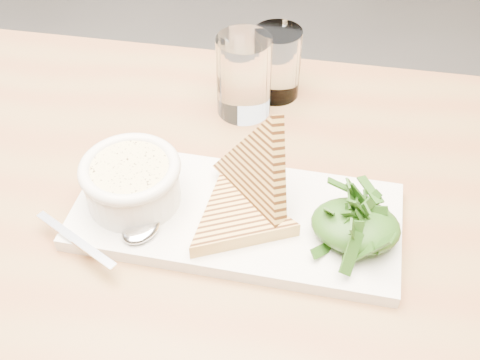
% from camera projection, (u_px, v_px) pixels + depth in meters
% --- Properties ---
extents(floor, '(6.00, 6.00, 0.00)m').
position_uv_depth(floor, '(167.00, 357.00, 1.42)').
color(floor, '#65615D').
rests_on(floor, ground).
extents(table_top, '(1.18, 0.81, 0.04)m').
position_uv_depth(table_top, '(189.00, 236.00, 0.73)').
color(table_top, olive).
rests_on(table_top, ground).
extents(table_leg_bl, '(0.06, 0.06, 0.71)m').
position_uv_depth(table_leg_bl, '(13.00, 194.00, 1.31)').
color(table_leg_bl, olive).
rests_on(table_leg_bl, ground).
extents(platter, '(0.39, 0.18, 0.02)m').
position_uv_depth(platter, '(236.00, 216.00, 0.71)').
color(platter, white).
rests_on(platter, table_top).
extents(soup_bowl, '(0.11, 0.11, 0.04)m').
position_uv_depth(soup_bowl, '(133.00, 186.00, 0.71)').
color(soup_bowl, white).
rests_on(soup_bowl, platter).
extents(soup, '(0.09, 0.09, 0.01)m').
position_uv_depth(soup, '(130.00, 169.00, 0.69)').
color(soup, beige).
rests_on(soup, soup_bowl).
extents(bowl_rim, '(0.12, 0.12, 0.01)m').
position_uv_depth(bowl_rim, '(130.00, 168.00, 0.69)').
color(bowl_rim, white).
rests_on(bowl_rim, soup_bowl).
extents(sandwich_flat, '(0.20, 0.20, 0.02)m').
position_uv_depth(sandwich_flat, '(237.00, 218.00, 0.69)').
color(sandwich_flat, tan).
rests_on(sandwich_flat, platter).
extents(sandwich_lean, '(0.19, 0.19, 0.17)m').
position_uv_depth(sandwich_lean, '(258.00, 170.00, 0.69)').
color(sandwich_lean, tan).
rests_on(sandwich_lean, sandwich_flat).
extents(salad_base, '(0.10, 0.08, 0.04)m').
position_uv_depth(salad_base, '(356.00, 226.00, 0.67)').
color(salad_base, '#1B4915').
rests_on(salad_base, platter).
extents(arugula_pile, '(0.11, 0.10, 0.05)m').
position_uv_depth(arugula_pile, '(357.00, 221.00, 0.66)').
color(arugula_pile, '#2B4C14').
rests_on(arugula_pile, platter).
extents(spoon_bowl, '(0.05, 0.06, 0.01)m').
position_uv_depth(spoon_bowl, '(141.00, 229.00, 0.68)').
color(spoon_bowl, silver).
rests_on(spoon_bowl, platter).
extents(spoon_handle, '(0.12, 0.06, 0.00)m').
position_uv_depth(spoon_handle, '(75.00, 240.00, 0.67)').
color(spoon_handle, silver).
rests_on(spoon_handle, platter).
extents(glass_near, '(0.07, 0.07, 0.10)m').
position_uv_depth(glass_near, '(277.00, 63.00, 0.87)').
color(glass_near, white).
rests_on(glass_near, table_top).
extents(glass_far, '(0.08, 0.08, 0.12)m').
position_uv_depth(glass_far, '(244.00, 76.00, 0.83)').
color(glass_far, white).
rests_on(glass_far, table_top).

